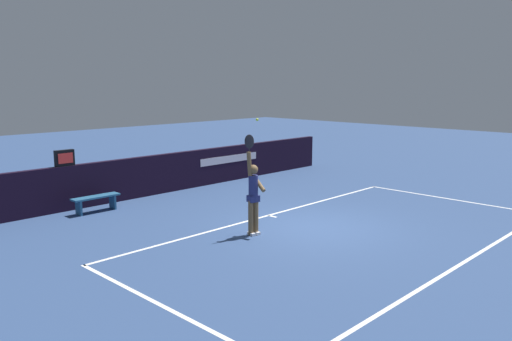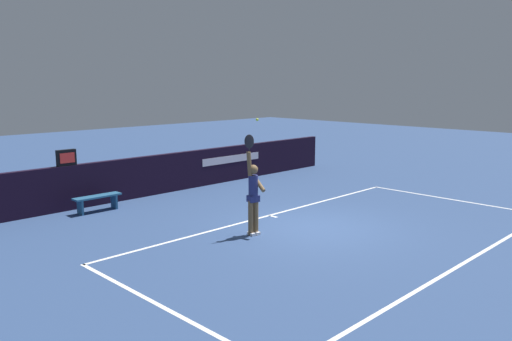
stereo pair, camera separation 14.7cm
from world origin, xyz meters
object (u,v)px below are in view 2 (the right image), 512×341
at_px(speed_display, 66,158).
at_px(tennis_player, 253,193).
at_px(tennis_ball, 257,120).
at_px(courtside_bench_near, 97,200).

height_order(speed_display, tennis_player, tennis_player).
distance_m(tennis_player, tennis_ball, 1.80).
relative_size(tennis_ball, courtside_bench_near, 0.05).
bearing_deg(tennis_ball, speed_display, 112.13).
bearing_deg(tennis_player, courtside_bench_near, 108.27).
distance_m(speed_display, tennis_player, 6.03).
relative_size(speed_display, tennis_ball, 8.09).
xyz_separation_m(tennis_player, tennis_ball, (0.17, 0.03, 1.80)).
distance_m(tennis_ball, courtside_bench_near, 5.71).
bearing_deg(courtside_bench_near, tennis_player, -71.73).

